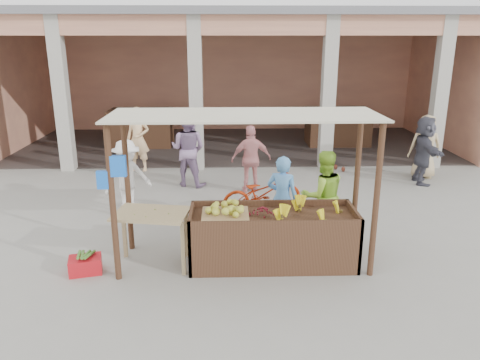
{
  "coord_description": "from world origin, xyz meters",
  "views": [
    {
      "loc": [
        -0.23,
        -6.77,
        3.48
      ],
      "look_at": [
        0.02,
        1.2,
        1.02
      ],
      "focal_mm": 35.0,
      "sensor_mm": 36.0,
      "label": 1
    }
  ],
  "objects_px": {
    "vendor_blue": "(282,196)",
    "vendor_green": "(323,193)",
    "red_crate": "(85,265)",
    "motorcycle": "(262,192)",
    "side_table": "(151,221)",
    "fruit_stall": "(273,239)"
  },
  "relations": [
    {
      "from": "red_crate",
      "to": "side_table",
      "type": "bearing_deg",
      "value": -2.22
    },
    {
      "from": "red_crate",
      "to": "vendor_green",
      "type": "distance_m",
      "value": 4.09
    },
    {
      "from": "vendor_blue",
      "to": "vendor_green",
      "type": "distance_m",
      "value": 0.71
    },
    {
      "from": "red_crate",
      "to": "vendor_blue",
      "type": "xyz_separation_m",
      "value": [
        3.14,
        1.13,
        0.69
      ]
    },
    {
      "from": "fruit_stall",
      "to": "motorcycle",
      "type": "relative_size",
      "value": 1.45
    },
    {
      "from": "fruit_stall",
      "to": "motorcycle",
      "type": "bearing_deg",
      "value": 90.15
    },
    {
      "from": "fruit_stall",
      "to": "side_table",
      "type": "distance_m",
      "value": 1.92
    },
    {
      "from": "red_crate",
      "to": "motorcycle",
      "type": "distance_m",
      "value": 3.76
    },
    {
      "from": "vendor_green",
      "to": "side_table",
      "type": "bearing_deg",
      "value": 9.4
    },
    {
      "from": "fruit_stall",
      "to": "vendor_blue",
      "type": "bearing_deg",
      "value": 74.39
    },
    {
      "from": "side_table",
      "to": "red_crate",
      "type": "height_order",
      "value": "side_table"
    },
    {
      "from": "fruit_stall",
      "to": "side_table",
      "type": "relative_size",
      "value": 2.14
    },
    {
      "from": "side_table",
      "to": "red_crate",
      "type": "relative_size",
      "value": 2.52
    },
    {
      "from": "fruit_stall",
      "to": "red_crate",
      "type": "height_order",
      "value": "fruit_stall"
    },
    {
      "from": "red_crate",
      "to": "motorcycle",
      "type": "bearing_deg",
      "value": 25.88
    },
    {
      "from": "red_crate",
      "to": "vendor_blue",
      "type": "bearing_deg",
      "value": 6.29
    },
    {
      "from": "side_table",
      "to": "motorcycle",
      "type": "height_order",
      "value": "motorcycle"
    },
    {
      "from": "red_crate",
      "to": "vendor_green",
      "type": "bearing_deg",
      "value": 2.95
    },
    {
      "from": "side_table",
      "to": "red_crate",
      "type": "xyz_separation_m",
      "value": [
        -1.01,
        -0.2,
        -0.63
      ]
    },
    {
      "from": "red_crate",
      "to": "vendor_blue",
      "type": "distance_m",
      "value": 3.41
    },
    {
      "from": "vendor_blue",
      "to": "vendor_green",
      "type": "height_order",
      "value": "vendor_green"
    },
    {
      "from": "motorcycle",
      "to": "vendor_blue",
      "type": "bearing_deg",
      "value": 172.92
    }
  ]
}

